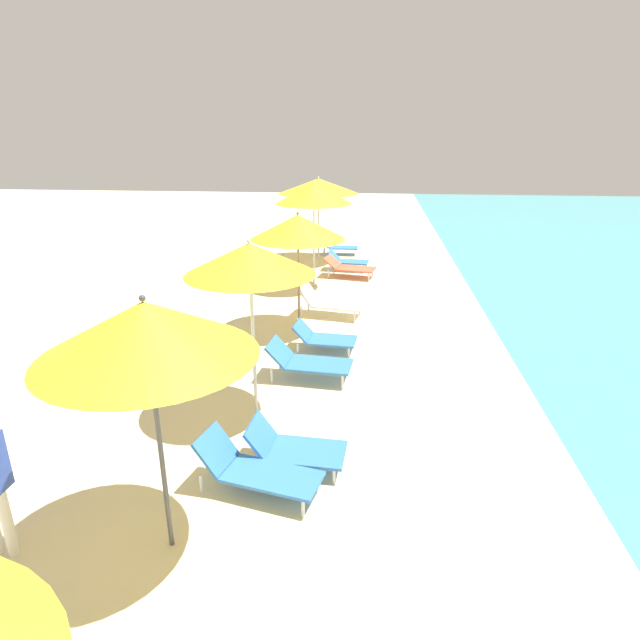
# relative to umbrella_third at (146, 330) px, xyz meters

# --- Properties ---
(umbrella_third) EXTENTS (2.00, 2.00, 2.72)m
(umbrella_third) POSITION_rel_umbrella_third_xyz_m (0.00, 0.00, 0.00)
(umbrella_third) COLOR #4C4C51
(umbrella_third) RESTS_ON ground
(lounger_third_shoreside) EXTENTS (1.55, 0.88, 0.68)m
(lounger_third_shoreside) POSITION_rel_umbrella_third_xyz_m (0.69, 0.93, -2.08)
(lounger_third_shoreside) COLOR blue
(lounger_third_shoreside) RESTS_ON ground
(umbrella_fourth) EXTENTS (1.84, 1.84, 2.68)m
(umbrella_fourth) POSITION_rel_umbrella_third_xyz_m (0.29, 2.78, -0.00)
(umbrella_fourth) COLOR silver
(umbrella_fourth) RESTS_ON ground
(lounger_fourth_shoreside) EXTENTS (1.49, 0.78, 0.66)m
(lounger_fourth_shoreside) POSITION_rel_umbrella_third_xyz_m (0.93, 3.99, -2.06)
(lounger_fourth_shoreside) COLOR blue
(lounger_fourth_shoreside) RESTS_ON ground
(lounger_fourth_inland) EXTENTS (1.27, 0.71, 0.59)m
(lounger_fourth_inland) POSITION_rel_umbrella_third_xyz_m (1.06, 1.48, -2.12)
(lounger_fourth_inland) COLOR blue
(lounger_fourth_inland) RESTS_ON ground
(umbrella_fifth) EXTENTS (1.94, 1.94, 2.53)m
(umbrella_fifth) POSITION_rel_umbrella_third_xyz_m (0.45, 6.39, -0.17)
(umbrella_fifth) COLOR olive
(umbrella_fifth) RESTS_ON ground
(lounger_fifth_shoreside) EXTENTS (1.53, 0.91, 0.70)m
(lounger_fifth_shoreside) POSITION_rel_umbrella_third_xyz_m (1.02, 7.32, -2.05)
(lounger_fifth_shoreside) COLOR white
(lounger_fifth_shoreside) RESTS_ON ground
(lounger_fifth_inland) EXTENTS (1.25, 0.71, 0.54)m
(lounger_fifth_inland) POSITION_rel_umbrella_third_xyz_m (1.08, 5.29, -2.13)
(lounger_fifth_inland) COLOR blue
(lounger_fifth_inland) RESTS_ON ground
(umbrella_sixth) EXTENTS (2.01, 2.01, 2.88)m
(umbrella_sixth) POSITION_rel_umbrella_third_xyz_m (0.40, 9.70, 0.15)
(umbrella_sixth) COLOR silver
(umbrella_sixth) RESTS_ON ground
(lounger_sixth_shoreside) EXTENTS (1.57, 0.95, 0.59)m
(lounger_sixth_shoreside) POSITION_rel_umbrella_third_xyz_m (1.31, 10.81, -2.08)
(lounger_sixth_shoreside) COLOR #D8593F
(lounger_sixth_shoreside) RESTS_ON ground
(umbrella_farthest) EXTENTS (2.57, 2.57, 2.72)m
(umbrella_farthest) POSITION_rel_umbrella_third_xyz_m (0.20, 12.85, 0.03)
(umbrella_farthest) COLOR silver
(umbrella_farthest) RESTS_ON ground
(lounger_farthest_shoreside) EXTENTS (1.36, 0.59, 0.52)m
(lounger_farthest_shoreside) POSITION_rel_umbrella_third_xyz_m (0.79, 13.81, -2.11)
(lounger_farthest_shoreside) COLOR blue
(lounger_farthest_shoreside) RESTS_ON ground
(lounger_farthest_inland) EXTENTS (1.29, 0.72, 0.61)m
(lounger_farthest_inland) POSITION_rel_umbrella_third_xyz_m (1.21, 11.65, -2.08)
(lounger_farthest_inland) COLOR blue
(lounger_farthest_inland) RESTS_ON ground
(beach_ball) EXTENTS (0.37, 0.37, 0.37)m
(beach_ball) POSITION_rel_umbrella_third_xyz_m (-0.83, 14.77, -2.21)
(beach_ball) COLOR #3FB266
(beach_ball) RESTS_ON ground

